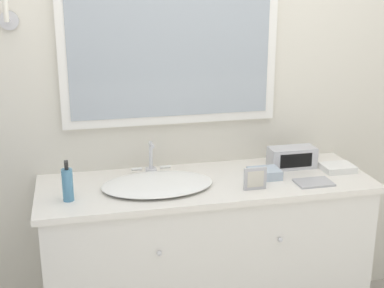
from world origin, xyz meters
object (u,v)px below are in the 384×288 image
at_px(sink_basin, 157,183).
at_px(appliance_box, 292,157).
at_px(soap_bottle, 68,184).
at_px(picture_frame, 255,179).

bearing_deg(sink_basin, appliance_box, 9.05).
height_order(soap_bottle, picture_frame, soap_bottle).
bearing_deg(picture_frame, sink_basin, 163.12).
relative_size(sink_basin, picture_frame, 4.81).
bearing_deg(sink_basin, picture_frame, -16.88).
xyz_separation_m(soap_bottle, appliance_box, (1.17, 0.19, -0.02)).
bearing_deg(picture_frame, appliance_box, 40.76).
height_order(sink_basin, soap_bottle, soap_bottle).
distance_m(sink_basin, picture_frame, 0.47).
xyz_separation_m(appliance_box, picture_frame, (-0.30, -0.26, -0.00)).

